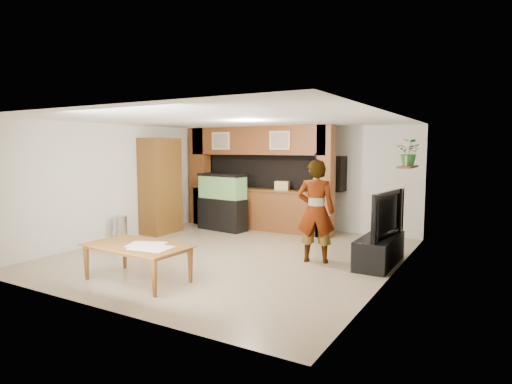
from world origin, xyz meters
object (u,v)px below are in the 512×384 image
Objects in this scene: television at (380,214)px; person at (316,211)px; dining_table at (136,264)px; aquarium at (222,203)px; pantry_cabinet at (160,186)px.

person is (-1.06, -0.41, 0.02)m from television.
television is 0.86× the size of dining_table.
aquarium is at bearing 80.21° from television.
television is 4.23m from dining_table.
aquarium is 0.76× the size of person.
pantry_cabinet is at bearing 129.12° from dining_table.
aquarium is at bearing 43.90° from pantry_cabinet.
person is 3.23m from dining_table.
television is at bearing 46.08° from dining_table.
pantry_cabinet is 3.98m from dining_table.
pantry_cabinet is at bearing 94.51° from television.
person is 1.14× the size of dining_table.
dining_table is (1.25, -4.16, -0.41)m from aquarium.
pantry_cabinet is at bearing -129.10° from aquarium.
aquarium reaches higher than dining_table.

